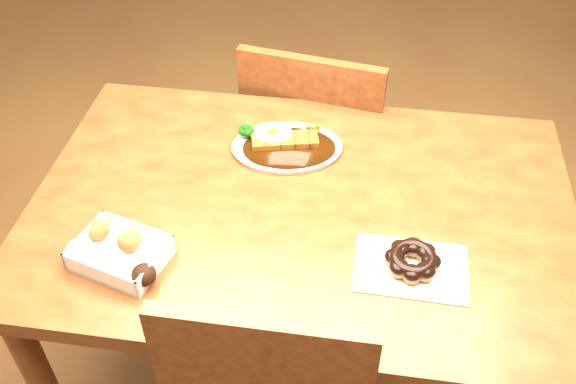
# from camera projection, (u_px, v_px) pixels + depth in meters

# --- Properties ---
(ground) EXTENTS (6.00, 6.00, 0.00)m
(ground) POSITION_uv_depth(u_px,v_px,m) (298.00, 384.00, 1.93)
(ground) COLOR brown
(ground) RESTS_ON ground
(table) EXTENTS (1.20, 0.80, 0.75)m
(table) POSITION_uv_depth(u_px,v_px,m) (301.00, 234.00, 1.49)
(table) COLOR #49230E
(table) RESTS_ON ground
(chair_far) EXTENTS (0.48, 0.48, 0.87)m
(chair_far) POSITION_uv_depth(u_px,v_px,m) (319.00, 149.00, 1.99)
(chair_far) COLOR #49230E
(chair_far) RESTS_ON ground
(katsu_curry_plate) EXTENTS (0.29, 0.23, 0.05)m
(katsu_curry_plate) POSITION_uv_depth(u_px,v_px,m) (285.00, 144.00, 1.55)
(katsu_curry_plate) COLOR white
(katsu_curry_plate) RESTS_ON table
(donut_box) EXTENTS (0.21, 0.18, 0.05)m
(donut_box) POSITION_uv_depth(u_px,v_px,m) (117.00, 252.00, 1.28)
(donut_box) COLOR white
(donut_box) RESTS_ON table
(pon_de_ring) EXTENTS (0.23, 0.16, 0.04)m
(pon_de_ring) POSITION_uv_depth(u_px,v_px,m) (412.00, 261.00, 1.27)
(pon_de_ring) COLOR silver
(pon_de_ring) RESTS_ON table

